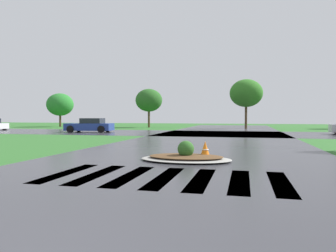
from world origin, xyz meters
The scene contains 7 objects.
asphalt_roadway centered at (0.00, 10.00, 0.00)m, with size 10.54×80.00×0.01m, color #35353A.
asphalt_cross_road centered at (0.00, 25.17, 0.00)m, with size 90.00×9.49×0.01m, color #35353A.
crosswalk_stripes centered at (0.00, 5.38, 0.00)m, with size 5.85×2.89×0.01m.
median_island centered at (-0.02, 8.37, 0.13)m, with size 3.08×1.92×0.68m.
car_blue_compact centered at (-12.02, 24.66, 0.61)m, with size 4.43×2.61×1.30m.
traffic_cone centered at (0.57, 8.81, 0.31)m, with size 0.41×0.41×0.64m.
background_treeline centered at (-6.59, 37.26, 3.58)m, with size 40.20×6.00×5.82m.
Camera 1 is at (1.90, -2.13, 1.52)m, focal length 33.88 mm.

